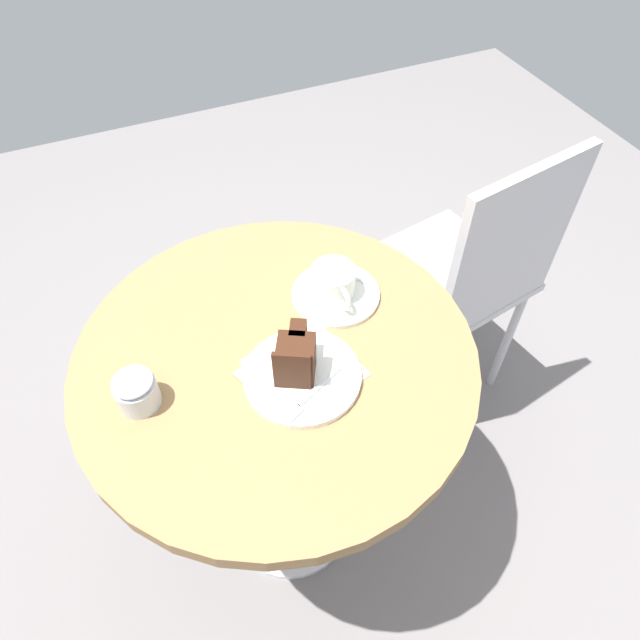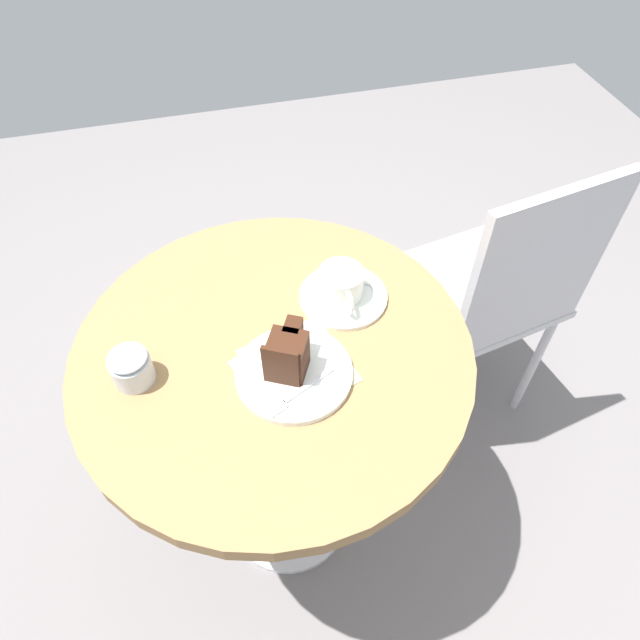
# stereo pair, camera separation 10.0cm
# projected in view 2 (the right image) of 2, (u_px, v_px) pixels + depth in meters

# --- Properties ---
(ground_plane) EXTENTS (4.40, 4.40, 0.01)m
(ground_plane) POSITION_uv_depth(u_px,v_px,m) (290.00, 514.00, 1.59)
(ground_plane) COLOR slate
(ground_plane) RESTS_ON ground
(cafe_table) EXTENTS (0.71, 0.71, 0.76)m
(cafe_table) POSITION_uv_depth(u_px,v_px,m) (277.00, 388.00, 1.11)
(cafe_table) COLOR olive
(cafe_table) RESTS_ON ground
(saucer) EXTENTS (0.17, 0.17, 0.01)m
(saucer) POSITION_uv_depth(u_px,v_px,m) (343.00, 296.00, 1.08)
(saucer) COLOR silver
(saucer) RESTS_ON cafe_table
(coffee_cup) EXTENTS (0.12, 0.09, 0.06)m
(coffee_cup) POSITION_uv_depth(u_px,v_px,m) (341.00, 283.00, 1.06)
(coffee_cup) COLOR silver
(coffee_cup) RESTS_ON saucer
(teaspoon) EXTENTS (0.07, 0.09, 0.00)m
(teaspoon) POSITION_uv_depth(u_px,v_px,m) (361.00, 283.00, 1.10)
(teaspoon) COLOR silver
(teaspoon) RESTS_ON saucer
(cake_plate) EXTENTS (0.20, 0.20, 0.01)m
(cake_plate) POSITION_uv_depth(u_px,v_px,m) (294.00, 373.00, 0.96)
(cake_plate) COLOR silver
(cake_plate) RESTS_ON cafe_table
(cake_slice) EXTENTS (0.09, 0.08, 0.09)m
(cake_slice) POSITION_uv_depth(u_px,v_px,m) (288.00, 353.00, 0.93)
(cake_slice) COLOR #422619
(cake_slice) RESTS_ON cake_plate
(fork) EXTENTS (0.07, 0.13, 0.00)m
(fork) POSITION_uv_depth(u_px,v_px,m) (293.00, 396.00, 0.92)
(fork) COLOR silver
(fork) RESTS_ON cake_plate
(napkin) EXTENTS (0.20, 0.22, 0.00)m
(napkin) POSITION_uv_depth(u_px,v_px,m) (293.00, 367.00, 0.98)
(napkin) COLOR beige
(napkin) RESTS_ON cafe_table
(cafe_chair) EXTENTS (0.44, 0.44, 0.90)m
(cafe_chair) POSITION_uv_depth(u_px,v_px,m) (497.00, 289.00, 1.40)
(cafe_chair) COLOR #BCBCC1
(cafe_chair) RESTS_ON ground
(sugar_pot) EXTENTS (0.07, 0.07, 0.07)m
(sugar_pot) POSITION_uv_depth(u_px,v_px,m) (131.00, 367.00, 0.94)
(sugar_pot) COLOR silver
(sugar_pot) RESTS_ON cafe_table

